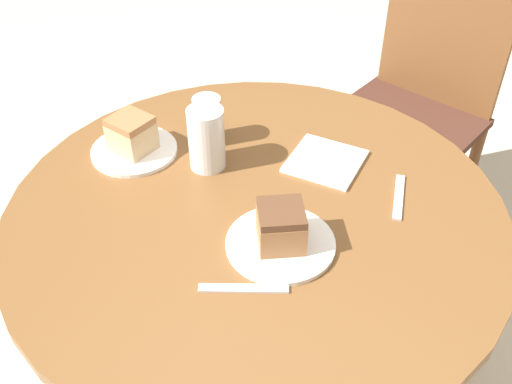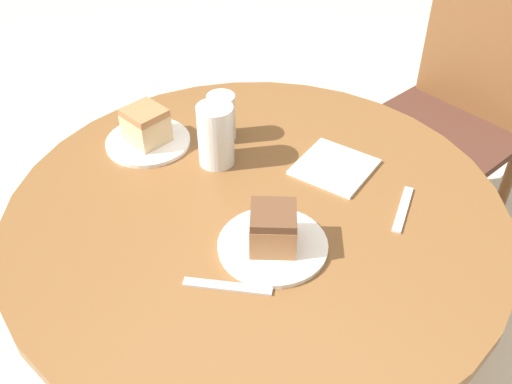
{
  "view_description": "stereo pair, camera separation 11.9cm",
  "coord_description": "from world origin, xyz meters",
  "views": [
    {
      "loc": [
        0.46,
        -0.79,
        1.5
      ],
      "look_at": [
        0.0,
        0.0,
        0.74
      ],
      "focal_mm": 42.0,
      "sensor_mm": 36.0,
      "label": 1
    },
    {
      "loc": [
        0.56,
        -0.72,
        1.5
      ],
      "look_at": [
        0.0,
        0.0,
        0.74
      ],
      "focal_mm": 42.0,
      "sensor_mm": 36.0,
      "label": 2
    }
  ],
  "objects": [
    {
      "name": "cake_slice_near",
      "position": [
        0.1,
        -0.07,
        0.75
      ],
      "size": [
        0.12,
        0.12,
        0.08
      ],
      "rotation": [
        0.0,
        0.0,
        0.63
      ],
      "color": "#9E6B42",
      "rests_on": "plate_near"
    },
    {
      "name": "cake_slice_far",
      "position": [
        -0.33,
        0.02,
        0.75
      ],
      "size": [
        0.1,
        0.09,
        0.08
      ],
      "rotation": [
        0.0,
        0.0,
        1.46
      ],
      "color": "tan",
      "rests_on": "plate_far"
    },
    {
      "name": "glass_water",
      "position": [
        -0.21,
        0.15,
        0.75
      ],
      "size": [
        0.06,
        0.06,
        0.11
      ],
      "color": "silver",
      "rests_on": "table"
    },
    {
      "name": "napkin_stack",
      "position": [
        0.06,
        0.21,
        0.7
      ],
      "size": [
        0.16,
        0.16,
        0.01
      ],
      "rotation": [
        0.0,
        0.0,
        0.07
      ],
      "color": "white",
      "rests_on": "table"
    },
    {
      "name": "table",
      "position": [
        0.0,
        0.0,
        0.54
      ],
      "size": [
        1.02,
        1.02,
        0.7
      ],
      "color": "brown",
      "rests_on": "ground_plane"
    },
    {
      "name": "plate_near",
      "position": [
        0.1,
        -0.07,
        0.71
      ],
      "size": [
        0.21,
        0.21,
        0.01
      ],
      "color": "white",
      "rests_on": "table"
    },
    {
      "name": "spoon",
      "position": [
        0.24,
        0.18,
        0.7
      ],
      "size": [
        0.06,
        0.14,
        0.0
      ],
      "rotation": [
        0.0,
        0.0,
        1.87
      ],
      "color": "silver",
      "rests_on": "table"
    },
    {
      "name": "chair",
      "position": [
        0.07,
        0.88,
        0.51
      ],
      "size": [
        0.5,
        0.51,
        0.99
      ],
      "rotation": [
        0.0,
        0.0,
        -0.18
      ],
      "color": "brown",
      "rests_on": "ground_plane"
    },
    {
      "name": "plate_far",
      "position": [
        -0.33,
        0.02,
        0.71
      ],
      "size": [
        0.19,
        0.19,
        0.01
      ],
      "color": "white",
      "rests_on": "table"
    },
    {
      "name": "glass_lemonade",
      "position": [
        -0.16,
        0.07,
        0.76
      ],
      "size": [
        0.08,
        0.08,
        0.14
      ],
      "color": "beige",
      "rests_on": "table"
    },
    {
      "name": "fork",
      "position": [
        0.09,
        -0.2,
        0.7
      ],
      "size": [
        0.15,
        0.09,
        0.0
      ],
      "rotation": [
        0.0,
        0.0,
        0.52
      ],
      "color": "silver",
      "rests_on": "table"
    }
  ]
}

